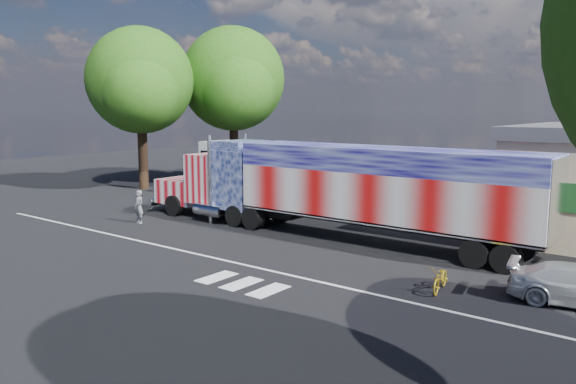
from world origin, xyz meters
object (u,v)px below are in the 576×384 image
Objects in this scene: coach_bus at (286,173)px; tree_nw_a at (234,79)px; woman at (139,207)px; bicycle at (441,278)px; tree_w_a at (141,81)px; semi_truck at (332,186)px.

tree_nw_a is (-9.53, 5.52, 6.29)m from coach_bus.
woman is at bearing -64.28° from tree_nw_a.
coach_bus is 18.15m from bicycle.
woman is 0.15× the size of tree_w_a.
tree_nw_a reaches higher than bicycle.
woman is (-2.20, -9.68, -1.07)m from coach_bus.
tree_w_a is at bearing 148.56° from woman.
bicycle is at bearing -35.77° from coach_bus.
semi_truck reaches higher than coach_bus.
coach_bus is at bearing 134.88° from bicycle.
semi_truck is 1.68× the size of coach_bus.
coach_bus reaches higher than woman.
coach_bus is 7.80× the size of bicycle.
tree_w_a is (-2.68, -7.00, -0.31)m from tree_nw_a.
woman is at bearing 167.63° from bicycle.
bicycle is (16.88, -0.89, -0.44)m from woman.
woman reaches higher than bicycle.
semi_truck reaches higher than bicycle.
tree_nw_a reaches higher than tree_w_a.
tree_w_a is at bearing 166.95° from semi_truck.
coach_bus is at bearing 140.91° from semi_truck.
woman is 1.06× the size of bicycle.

